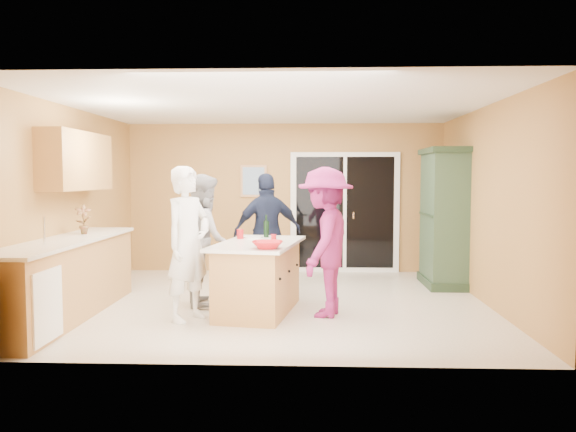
{
  "coord_description": "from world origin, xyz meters",
  "views": [
    {
      "loc": [
        0.45,
        -7.36,
        1.67
      ],
      "look_at": [
        0.15,
        0.1,
        1.15
      ],
      "focal_mm": 35.0,
      "sensor_mm": 36.0,
      "label": 1
    }
  ],
  "objects_px": {
    "woman_white": "(188,244)",
    "woman_magenta": "(325,242)",
    "woman_grey": "(205,239)",
    "kitchen_island": "(258,279)",
    "green_hutch": "(444,219)",
    "woman_navy": "(268,232)"
  },
  "relations": [
    {
      "from": "woman_grey",
      "to": "woman_navy",
      "type": "xyz_separation_m",
      "value": [
        0.75,
        0.91,
        0.01
      ]
    },
    {
      "from": "green_hutch",
      "to": "woman_grey",
      "type": "relative_size",
      "value": 1.23
    },
    {
      "from": "woman_grey",
      "to": "kitchen_island",
      "type": "bearing_deg",
      "value": -135.56
    },
    {
      "from": "woman_magenta",
      "to": "kitchen_island",
      "type": "bearing_deg",
      "value": -83.82
    },
    {
      "from": "woman_grey",
      "to": "woman_white",
      "type": "bearing_deg",
      "value": 161.93
    },
    {
      "from": "woman_white",
      "to": "woman_magenta",
      "type": "height_order",
      "value": "woman_white"
    },
    {
      "from": "woman_magenta",
      "to": "green_hutch",
      "type": "bearing_deg",
      "value": 151.89
    },
    {
      "from": "green_hutch",
      "to": "woman_magenta",
      "type": "xyz_separation_m",
      "value": [
        -1.86,
        -1.95,
        -0.13
      ]
    },
    {
      "from": "woman_navy",
      "to": "woman_magenta",
      "type": "height_order",
      "value": "woman_magenta"
    },
    {
      "from": "woman_white",
      "to": "woman_grey",
      "type": "xyz_separation_m",
      "value": [
        0.04,
        0.85,
        -0.04
      ]
    },
    {
      "from": "green_hutch",
      "to": "woman_white",
      "type": "height_order",
      "value": "green_hutch"
    },
    {
      "from": "woman_white",
      "to": "woman_navy",
      "type": "height_order",
      "value": "woman_white"
    },
    {
      "from": "woman_white",
      "to": "woman_navy",
      "type": "relative_size",
      "value": 1.04
    },
    {
      "from": "kitchen_island",
      "to": "woman_white",
      "type": "distance_m",
      "value": 1.01
    },
    {
      "from": "kitchen_island",
      "to": "green_hutch",
      "type": "distance_m",
      "value": 3.3
    },
    {
      "from": "woman_grey",
      "to": "woman_navy",
      "type": "height_order",
      "value": "woman_navy"
    },
    {
      "from": "kitchen_island",
      "to": "woman_grey",
      "type": "bearing_deg",
      "value": 159.09
    },
    {
      "from": "woman_magenta",
      "to": "woman_grey",
      "type": "bearing_deg",
      "value": -94.33
    },
    {
      "from": "woman_navy",
      "to": "woman_magenta",
      "type": "relative_size",
      "value": 0.96
    },
    {
      "from": "woman_navy",
      "to": "woman_magenta",
      "type": "bearing_deg",
      "value": 99.06
    },
    {
      "from": "green_hutch",
      "to": "woman_navy",
      "type": "distance_m",
      "value": 2.71
    },
    {
      "from": "kitchen_island",
      "to": "woman_white",
      "type": "relative_size",
      "value": 0.99
    }
  ]
}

